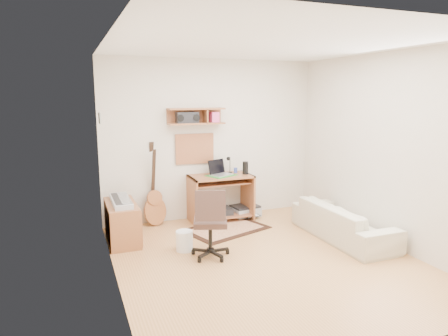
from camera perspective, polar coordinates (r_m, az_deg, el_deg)
name	(u,v)px	position (r m, az deg, el deg)	size (l,w,h in m)	color
floor	(265,260)	(5.21, 5.86, -12.81)	(3.60, 4.00, 0.01)	tan
ceiling	(270,44)	(4.83, 6.46, 17.01)	(3.60, 4.00, 0.01)	white
back_wall	(212,140)	(6.68, -1.76, 4.00)	(3.60, 0.01, 2.60)	beige
left_wall	(112,167)	(4.34, -15.56, 0.14)	(0.01, 4.00, 2.60)	beige
right_wall	(387,150)	(5.89, 21.96, 2.39)	(0.01, 4.00, 2.60)	beige
wall_shelf	(196,116)	(6.43, -3.94, 7.31)	(0.90, 0.25, 0.26)	#9E5E37
cork_board	(195,149)	(6.58, -4.15, 2.73)	(0.64, 0.03, 0.49)	tan
wall_photo	(100,118)	(5.78, -17.12, 6.73)	(0.02, 0.20, 0.15)	#4C8CBF
desk	(221,198)	(6.61, -0.48, -4.24)	(1.00, 0.55, 0.75)	#9E5E37
laptop	(221,168)	(6.48, -0.38, 0.02)	(0.33, 0.33, 0.25)	silver
speaker	(245,168)	(6.61, 3.03, 0.01)	(0.09, 0.09, 0.21)	black
desk_lamp	(230,165)	(6.70, 0.84, 0.48)	(0.09, 0.09, 0.28)	black
pencil_cup	(236,170)	(6.72, 1.65, -0.33)	(0.06, 0.06, 0.09)	#384BAA
boombox	(187,118)	(6.38, -5.22, 7.08)	(0.34, 0.16, 0.18)	black
rug	(226,229)	(6.26, 0.30, -8.58)	(1.20, 0.80, 0.02)	beige
task_chair	(210,222)	(5.13, -1.95, -7.61)	(0.47, 0.47, 0.92)	#3C2A23
cabinet	(122,222)	(5.89, -14.20, -7.42)	(0.40, 0.90, 0.55)	#9E5E37
music_keyboard	(121,201)	(5.80, -14.34, -4.52)	(0.24, 0.77, 0.07)	#B2B5BA
guitar	(154,184)	(6.39, -9.80, -2.28)	(0.35, 0.22, 1.32)	#AD6435
waste_basket	(184,241)	(5.45, -5.61, -10.18)	(0.22, 0.22, 0.27)	white
printer	(245,211)	(6.92, 2.99, -6.06)	(0.45, 0.35, 0.17)	#A5A8AA
sofa	(343,216)	(6.03, 16.49, -6.50)	(1.71, 0.50, 0.67)	#C1B799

